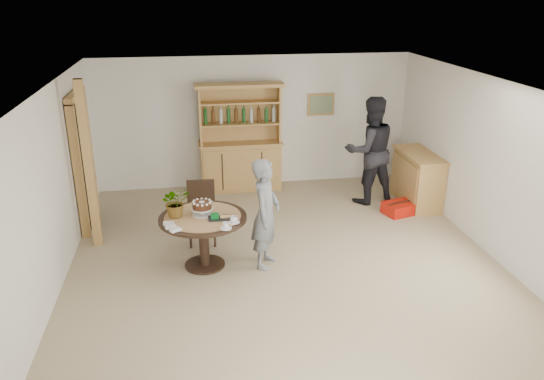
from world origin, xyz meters
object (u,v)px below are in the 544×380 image
at_px(adult_person, 370,150).
at_px(dining_chair, 201,208).
at_px(hutch, 241,154).
at_px(teen_boy, 266,214).
at_px(dining_table, 203,226).
at_px(sideboard, 417,178).
at_px(red_suitcase, 401,208).

bearing_deg(adult_person, dining_chair, 13.26).
xyz_separation_m(hutch, teen_boy, (0.03, -3.07, 0.09)).
xyz_separation_m(dining_table, teen_boy, (0.85, -0.10, 0.17)).
xyz_separation_m(sideboard, dining_chair, (-3.86, -0.90, 0.06)).
bearing_deg(hutch, adult_person, -24.73).
bearing_deg(red_suitcase, teen_boy, -167.73).
distance_m(teen_boy, adult_person, 3.00).
bearing_deg(hutch, dining_chair, -111.02).
distance_m(hutch, dining_table, 3.08).
bearing_deg(teen_boy, dining_chair, 65.76).
height_order(dining_table, teen_boy, teen_boy).
distance_m(sideboard, dining_table, 4.24).
xyz_separation_m(sideboard, dining_table, (-3.86, -1.73, 0.13)).
bearing_deg(hutch, sideboard, -22.21).
bearing_deg(teen_boy, dining_table, 106.70).
bearing_deg(adult_person, teen_boy, 36.21).
height_order(hutch, sideboard, hutch).
relative_size(hutch, red_suitcase, 2.96).
bearing_deg(sideboard, dining_chair, -166.91).
height_order(dining_table, dining_chair, dining_chair).
height_order(dining_table, red_suitcase, dining_table).
relative_size(dining_table, dining_chair, 1.27).
distance_m(hutch, dining_chair, 2.30).
distance_m(sideboard, teen_boy, 3.54).
bearing_deg(dining_chair, adult_person, 22.33).
xyz_separation_m(dining_chair, adult_person, (3.02, 1.13, 0.43)).
bearing_deg(dining_chair, sideboard, 14.99).
distance_m(dining_chair, teen_boy, 1.28).
height_order(hutch, teen_boy, hutch).
bearing_deg(red_suitcase, sideboard, 26.74).
relative_size(hutch, teen_boy, 1.31).
bearing_deg(dining_chair, teen_boy, -45.75).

